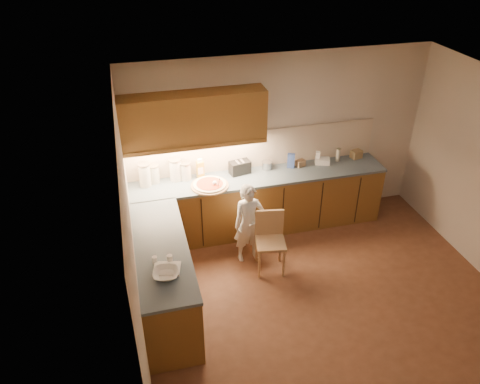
{
  "coord_description": "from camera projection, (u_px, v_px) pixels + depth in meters",
  "views": [
    {
      "loc": [
        -2.13,
        -3.95,
        4.27
      ],
      "look_at": [
        -0.8,
        1.2,
        1.0
      ],
      "focal_mm": 35.0,
      "sensor_mm": 36.0,
      "label": 1
    }
  ],
  "objects": [
    {
      "name": "canister_a",
      "position": [
        145.0,
        175.0,
        6.45
      ],
      "size": [
        0.17,
        0.17,
        0.35
      ],
      "rotation": [
        0.0,
        0.0,
        -0.37
      ],
      "color": "beige",
      "rests_on": "l_counter"
    },
    {
      "name": "white_bottle",
      "position": [
        318.0,
        157.0,
        7.07
      ],
      "size": [
        0.08,
        0.08,
        0.19
      ],
      "primitive_type": "cube",
      "rotation": [
        0.0,
        0.0,
        -0.37
      ],
      "color": "white",
      "rests_on": "l_counter"
    },
    {
      "name": "spice_jar_b",
      "position": [
        170.0,
        259.0,
        5.12
      ],
      "size": [
        0.08,
        0.08,
        0.08
      ],
      "primitive_type": "cylinder",
      "rotation": [
        0.0,
        0.0,
        -0.29
      ],
      "color": "white",
      "rests_on": "l_counter"
    },
    {
      "name": "child",
      "position": [
        249.0,
        224.0,
        6.34
      ],
      "size": [
        0.44,
        0.31,
        1.17
      ],
      "primitive_type": "imported",
      "rotation": [
        0.0,
        0.0,
        0.06
      ],
      "color": "white",
      "rests_on": "ground"
    },
    {
      "name": "tall_jar",
      "position": [
        338.0,
        155.0,
        7.11
      ],
      "size": [
        0.07,
        0.07,
        0.21
      ],
      "rotation": [
        0.0,
        0.0,
        -0.32
      ],
      "color": "beige",
      "rests_on": "l_counter"
    },
    {
      "name": "blue_box",
      "position": [
        291.0,
        161.0,
        6.94
      ],
      "size": [
        0.13,
        0.11,
        0.22
      ],
      "primitive_type": "cube",
      "rotation": [
        0.0,
        0.0,
        -0.41
      ],
      "color": "#354FA0",
      "rests_on": "l_counter"
    },
    {
      "name": "upper_cabinets",
      "position": [
        194.0,
        119.0,
        6.21
      ],
      "size": [
        1.95,
        0.36,
        0.73
      ],
      "color": "brown",
      "rests_on": "ground"
    },
    {
      "name": "oil_jug",
      "position": [
        200.0,
        169.0,
        6.66
      ],
      "size": [
        0.11,
        0.09,
        0.3
      ],
      "rotation": [
        0.0,
        0.0,
        0.18
      ],
      "color": "gold",
      "rests_on": "l_counter"
    },
    {
      "name": "flat_pack",
      "position": [
        322.0,
        161.0,
        7.08
      ],
      "size": [
        0.25,
        0.21,
        0.09
      ],
      "primitive_type": "cube",
      "rotation": [
        0.0,
        0.0,
        -0.34
      ],
      "color": "silver",
      "rests_on": "l_counter"
    },
    {
      "name": "canister_b",
      "position": [
        154.0,
        174.0,
        6.55
      ],
      "size": [
        0.16,
        0.16,
        0.27
      ],
      "rotation": [
        0.0,
        0.0,
        0.11
      ],
      "color": "beige",
      "rests_on": "l_counter"
    },
    {
      "name": "pizza_on_board",
      "position": [
        210.0,
        185.0,
        6.51
      ],
      "size": [
        0.53,
        0.53,
        0.21
      ],
      "rotation": [
        0.0,
        0.0,
        0.42
      ],
      "color": "tan",
      "rests_on": "l_counter"
    },
    {
      "name": "toaster",
      "position": [
        240.0,
        167.0,
        6.79
      ],
      "size": [
        0.32,
        0.22,
        0.19
      ],
      "rotation": [
        0.0,
        0.0,
        0.18
      ],
      "color": "black",
      "rests_on": "l_counter"
    },
    {
      "name": "card_box_b",
      "position": [
        356.0,
        154.0,
        7.23
      ],
      "size": [
        0.18,
        0.16,
        0.12
      ],
      "primitive_type": "cube",
      "rotation": [
        0.0,
        0.0,
        0.23
      ],
      "color": "#9F8356",
      "rests_on": "l_counter"
    },
    {
      "name": "wooden_chair",
      "position": [
        270.0,
        237.0,
        6.23
      ],
      "size": [
        0.44,
        0.44,
        0.85
      ],
      "rotation": [
        0.0,
        0.0,
        -0.17
      ],
      "color": "tan",
      "rests_on": "ground"
    },
    {
      "name": "steel_pot",
      "position": [
        267.0,
        165.0,
        6.92
      ],
      "size": [
        0.16,
        0.16,
        0.12
      ],
      "color": "#A9A9AD",
      "rests_on": "l_counter"
    },
    {
      "name": "mixing_bowl",
      "position": [
        166.0,
        274.0,
        4.92
      ],
      "size": [
        0.31,
        0.31,
        0.07
      ],
      "primitive_type": "imported",
      "rotation": [
        0.0,
        0.0,
        -0.15
      ],
      "color": "white",
      "rests_on": "l_counter"
    },
    {
      "name": "card_box_a",
      "position": [
        300.0,
        163.0,
        7.01
      ],
      "size": [
        0.16,
        0.13,
        0.1
      ],
      "primitive_type": "cube",
      "rotation": [
        0.0,
        0.0,
        0.29
      ],
      "color": "tan",
      "rests_on": "l_counter"
    },
    {
      "name": "backsplash",
      "position": [
        255.0,
        149.0,
        6.87
      ],
      "size": [
        3.75,
        0.02,
        0.58
      ],
      "primitive_type": "cube",
      "color": "beige",
      "rests_on": "l_counter"
    },
    {
      "name": "dough_cloth",
      "position": [
        167.0,
        269.0,
        5.03
      ],
      "size": [
        0.33,
        0.28,
        0.02
      ],
      "primitive_type": "cube",
      "rotation": [
        0.0,
        0.0,
        -0.23
      ],
      "color": "white",
      "rests_on": "l_counter"
    },
    {
      "name": "canister_d",
      "position": [
        186.0,
        171.0,
        6.63
      ],
      "size": [
        0.16,
        0.16,
        0.27
      ],
      "rotation": [
        0.0,
        0.0,
        0.09
      ],
      "color": "silver",
      "rests_on": "l_counter"
    },
    {
      "name": "spice_jar_a",
      "position": [
        155.0,
        260.0,
        5.11
      ],
      "size": [
        0.06,
        0.06,
        0.08
      ],
      "primitive_type": "cylinder",
      "rotation": [
        0.0,
        0.0,
        -0.03
      ],
      "color": "white",
      "rests_on": "l_counter"
    },
    {
      "name": "l_counter",
      "position": [
        231.0,
        224.0,
        6.53
      ],
      "size": [
        3.77,
        2.62,
        0.92
      ],
      "color": "brown",
      "rests_on": "ground"
    },
    {
      "name": "room",
      "position": [
        339.0,
        185.0,
        5.07
      ],
      "size": [
        4.54,
        4.5,
        2.62
      ],
      "color": "brown",
      "rests_on": "ground"
    },
    {
      "name": "canister_c",
      "position": [
        175.0,
        170.0,
        6.59
      ],
      "size": [
        0.18,
        0.18,
        0.33
      ],
      "rotation": [
        0.0,
        0.0,
        0.38
      ],
      "color": "silver",
      "rests_on": "l_counter"
    }
  ]
}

